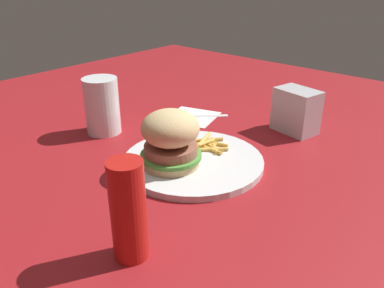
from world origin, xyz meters
name	(u,v)px	position (x,y,z in m)	size (l,w,h in m)	color
ground_plane	(187,162)	(0.00, 0.00, 0.00)	(1.60, 1.60, 0.00)	maroon
plate	(192,162)	(0.00, 0.01, 0.01)	(0.26, 0.26, 0.01)	silver
sandwich	(172,139)	(0.04, 0.00, 0.06)	(0.11, 0.11, 0.10)	tan
fries_pile	(205,145)	(-0.05, 0.00, 0.02)	(0.10, 0.09, 0.01)	gold
napkin	(192,116)	(-0.18, -0.14, 0.00)	(0.11, 0.11, 0.00)	white
fork	(191,116)	(-0.18, -0.15, 0.00)	(0.14, 0.13, 0.00)	silver
drink_glass	(102,109)	(0.01, -0.23, 0.05)	(0.07, 0.07, 0.12)	silver
napkin_dispenser	(296,111)	(-0.26, 0.08, 0.05)	(0.09, 0.06, 0.09)	#B7BABF
ketchup_bottle	(128,211)	(0.23, 0.12, 0.07)	(0.04, 0.04, 0.13)	#B21914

